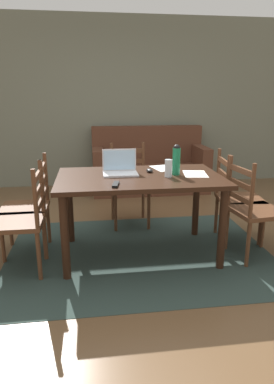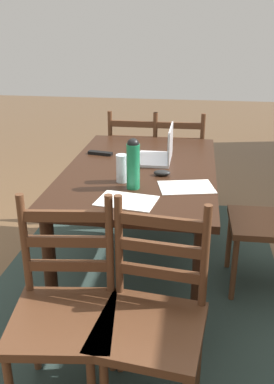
{
  "view_description": "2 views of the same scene",
  "coord_description": "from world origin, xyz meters",
  "px_view_note": "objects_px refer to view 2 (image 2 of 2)",
  "views": [
    {
      "loc": [
        -0.44,
        -3.03,
        1.51
      ],
      "look_at": [
        -0.04,
        -0.09,
        0.65
      ],
      "focal_mm": 32.09,
      "sensor_mm": 36.0,
      "label": 1
    },
    {
      "loc": [
        2.48,
        0.34,
        1.64
      ],
      "look_at": [
        -0.06,
        -0.03,
        0.59
      ],
      "focal_mm": 39.62,
      "sensor_mm": 36.0,
      "label": 2
    }
  ],
  "objects_px": {
    "chair_right_near": "(64,313)",
    "laptop": "(161,152)",
    "chair_far_head": "(272,222)",
    "computer_mouse": "(162,173)",
    "dining_table": "(141,183)",
    "drinking_glass": "(122,168)",
    "chair_left_far": "(178,165)",
    "tv_remote": "(100,153)",
    "chair_right_far": "(152,321)",
    "water_bottle": "(133,163)",
    "chair_left_near": "(136,163)"
  },
  "relations": [
    {
      "from": "chair_right_near",
      "to": "laptop",
      "type": "bearing_deg",
      "value": 166.03
    },
    {
      "from": "chair_far_head",
      "to": "computer_mouse",
      "type": "distance_m",
      "value": 0.78
    },
    {
      "from": "dining_table",
      "to": "drinking_glass",
      "type": "height_order",
      "value": "drinking_glass"
    },
    {
      "from": "chair_left_far",
      "to": "drinking_glass",
      "type": "height_order",
      "value": "chair_left_far"
    },
    {
      "from": "chair_far_head",
      "to": "chair_left_far",
      "type": "bearing_deg",
      "value": -148.1
    },
    {
      "from": "tv_remote",
      "to": "chair_far_head",
      "type": "bearing_deg",
      "value": -91.36
    },
    {
      "from": "drinking_glass",
      "to": "computer_mouse",
      "type": "relative_size",
      "value": 1.59
    },
    {
      "from": "chair_far_head",
      "to": "chair_right_far",
      "type": "relative_size",
      "value": 1.0
    },
    {
      "from": "drinking_glass",
      "to": "tv_remote",
      "type": "xyz_separation_m",
      "value": [
        -0.5,
        -0.24,
        -0.07
      ]
    },
    {
      "from": "chair_right_near",
      "to": "water_bottle",
      "type": "relative_size",
      "value": 3.37
    },
    {
      "from": "chair_right_far",
      "to": "computer_mouse",
      "type": "height_order",
      "value": "chair_right_far"
    },
    {
      "from": "chair_right_near",
      "to": "water_bottle",
      "type": "bearing_deg",
      "value": 164.33
    },
    {
      "from": "chair_left_near",
      "to": "water_bottle",
      "type": "distance_m",
      "value": 1.47
    },
    {
      "from": "chair_right_near",
      "to": "drinking_glass",
      "type": "xyz_separation_m",
      "value": [
        -0.79,
        0.12,
        0.4
      ]
    },
    {
      "from": "dining_table",
      "to": "tv_remote",
      "type": "height_order",
      "value": "tv_remote"
    },
    {
      "from": "chair_left_far",
      "to": "chair_right_near",
      "type": "bearing_deg",
      "value": -10.25
    },
    {
      "from": "chair_left_far",
      "to": "chair_right_far",
      "type": "bearing_deg",
      "value": 0.1
    },
    {
      "from": "chair_left_far",
      "to": "tv_remote",
      "type": "distance_m",
      "value": 1.0
    },
    {
      "from": "dining_table",
      "to": "laptop",
      "type": "bearing_deg",
      "value": 146.92
    },
    {
      "from": "dining_table",
      "to": "chair_right_far",
      "type": "height_order",
      "value": "chair_right_far"
    },
    {
      "from": "laptop",
      "to": "water_bottle",
      "type": "bearing_deg",
      "value": -11.61
    },
    {
      "from": "chair_far_head",
      "to": "chair_left_far",
      "type": "xyz_separation_m",
      "value": [
        -1.04,
        -0.65,
        0.0
      ]
    },
    {
      "from": "chair_left_near",
      "to": "computer_mouse",
      "type": "height_order",
      "value": "chair_left_near"
    },
    {
      "from": "chair_right_far",
      "to": "laptop",
      "type": "bearing_deg",
      "value": -176.28
    },
    {
      "from": "chair_left_far",
      "to": "laptop",
      "type": "xyz_separation_m",
      "value": [
        0.87,
        -0.08,
        0.37
      ]
    },
    {
      "from": "water_bottle",
      "to": "tv_remote",
      "type": "relative_size",
      "value": 1.66
    },
    {
      "from": "chair_left_near",
      "to": "water_bottle",
      "type": "relative_size",
      "value": 3.37
    },
    {
      "from": "tv_remote",
      "to": "water_bottle",
      "type": "bearing_deg",
      "value": -140.87
    },
    {
      "from": "dining_table",
      "to": "chair_right_far",
      "type": "bearing_deg",
      "value": 10.35
    },
    {
      "from": "chair_far_head",
      "to": "laptop",
      "type": "height_order",
      "value": "laptop"
    },
    {
      "from": "chair_right_far",
      "to": "chair_right_near",
      "type": "xyz_separation_m",
      "value": [
        0.0,
        -0.38,
        0.0
      ]
    },
    {
      "from": "chair_left_near",
      "to": "tv_remote",
      "type": "distance_m",
      "value": 0.87
    },
    {
      "from": "chair_right_far",
      "to": "tv_remote",
      "type": "xyz_separation_m",
      "value": [
        -1.29,
        -0.5,
        0.33
      ]
    },
    {
      "from": "tv_remote",
      "to": "chair_left_far",
      "type": "bearing_deg",
      "value": -21.46
    },
    {
      "from": "water_bottle",
      "to": "computer_mouse",
      "type": "relative_size",
      "value": 2.82
    },
    {
      "from": "chair_far_head",
      "to": "laptop",
      "type": "distance_m",
      "value": 0.83
    },
    {
      "from": "computer_mouse",
      "to": "chair_left_near",
      "type": "bearing_deg",
      "value": -168.19
    },
    {
      "from": "dining_table",
      "to": "chair_left_far",
      "type": "distance_m",
      "value": 1.08
    },
    {
      "from": "chair_left_near",
      "to": "chair_right_far",
      "type": "bearing_deg",
      "value": 10.22
    },
    {
      "from": "chair_right_far",
      "to": "chair_left_far",
      "type": "height_order",
      "value": "same"
    },
    {
      "from": "water_bottle",
      "to": "computer_mouse",
      "type": "xyz_separation_m",
      "value": [
        -0.23,
        0.14,
        -0.13
      ]
    },
    {
      "from": "dining_table",
      "to": "chair_right_far",
      "type": "relative_size",
      "value": 1.59
    },
    {
      "from": "chair_left_far",
      "to": "water_bottle",
      "type": "distance_m",
      "value": 1.47
    },
    {
      "from": "dining_table",
      "to": "chair_left_near",
      "type": "xyz_separation_m",
      "value": [
        -1.04,
        -0.19,
        -0.22
      ]
    },
    {
      "from": "dining_table",
      "to": "chair_right_near",
      "type": "distance_m",
      "value": 1.08
    },
    {
      "from": "chair_far_head",
      "to": "laptop",
      "type": "relative_size",
      "value": 2.97
    },
    {
      "from": "dining_table",
      "to": "computer_mouse",
      "type": "relative_size",
      "value": 15.07
    },
    {
      "from": "chair_right_far",
      "to": "chair_left_near",
      "type": "relative_size",
      "value": 1.0
    },
    {
      "from": "dining_table",
      "to": "tv_remote",
      "type": "xyz_separation_m",
      "value": [
        -0.24,
        -0.31,
        0.11
      ]
    },
    {
      "from": "laptop",
      "to": "chair_far_head",
      "type": "bearing_deg",
      "value": 76.75
    }
  ]
}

